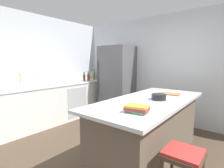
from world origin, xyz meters
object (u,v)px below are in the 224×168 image
at_px(olive_oil_bottle, 94,76).
at_px(mixing_bowl, 159,97).
at_px(flower_vase, 21,83).
at_px(paper_towel_roll, 52,79).
at_px(soda_bottle, 92,76).
at_px(sink_faucet, 34,79).
at_px(vinegar_bottle, 88,77).
at_px(cookbook_stack, 137,109).
at_px(bar_stool, 183,162).
at_px(syrup_bottle, 84,77).
at_px(gin_bottle, 97,75).
at_px(hot_sauce_bottle, 89,78).
at_px(refrigerator, 117,81).
at_px(kitchen_island, 149,128).
at_px(cutting_board, 169,94).

relative_size(olive_oil_bottle, mixing_bowl, 1.49).
bearing_deg(flower_vase, mixing_bowl, 16.57).
distance_m(paper_towel_roll, soda_bottle, 1.40).
bearing_deg(soda_bottle, mixing_bowl, -25.77).
distance_m(sink_faucet, vinegar_bottle, 1.60).
bearing_deg(cookbook_stack, olive_oil_bottle, 142.02).
relative_size(bar_stool, sink_faucet, 2.10).
xyz_separation_m(flower_vase, syrup_bottle, (-0.05, 1.81, -0.00)).
relative_size(gin_bottle, hot_sauce_bottle, 1.59).
bearing_deg(soda_bottle, hot_sauce_bottle, -107.62).
bearing_deg(paper_towel_roll, syrup_bottle, 94.56).
height_order(gin_bottle, syrup_bottle, gin_bottle).
relative_size(refrigerator, soda_bottle, 6.44).
height_order(paper_towel_roll, gin_bottle, gin_bottle).
xyz_separation_m(kitchen_island, gin_bottle, (-2.54, 1.54, 0.60)).
bearing_deg(hot_sauce_bottle, soda_bottle, 72.38).
height_order(vinegar_bottle, mixing_bowl, vinegar_bottle).
bearing_deg(paper_towel_roll, cutting_board, 13.27).
xyz_separation_m(kitchen_island, paper_towel_roll, (-2.54, -0.04, 0.60)).
relative_size(flower_vase, olive_oil_bottle, 0.97).
height_order(olive_oil_bottle, mixing_bowl, olive_oil_bottle).
xyz_separation_m(paper_towel_roll, hot_sauce_bottle, (-0.08, 1.29, -0.06)).
xyz_separation_m(kitchen_island, vinegar_bottle, (-2.57, 1.17, 0.57)).
bearing_deg(vinegar_bottle, olive_oil_bottle, 93.94).
relative_size(kitchen_island, bar_stool, 3.56).
distance_m(kitchen_island, refrigerator, 2.23).
height_order(hot_sauce_bottle, vinegar_bottle, vinegar_bottle).
height_order(kitchen_island, olive_oil_bottle, olive_oil_bottle).
relative_size(bar_stool, soda_bottle, 2.14).
bearing_deg(soda_bottle, refrigerator, 2.50).
bearing_deg(soda_bottle, bar_stool, -31.85).
distance_m(paper_towel_roll, hot_sauce_bottle, 1.29).
distance_m(flower_vase, olive_oil_bottle, 2.19).
bearing_deg(syrup_bottle, gin_bottle, 79.62).
height_order(refrigerator, soda_bottle, refrigerator).
distance_m(mixing_bowl, cutting_board, 0.52).
distance_m(hot_sauce_bottle, mixing_bowl, 2.98).
relative_size(olive_oil_bottle, hot_sauce_bottle, 1.51).
bearing_deg(mixing_bowl, vinegar_bottle, 157.50).
height_order(paper_towel_roll, olive_oil_bottle, olive_oil_bottle).
relative_size(mixing_bowl, cutting_board, 0.57).
bearing_deg(olive_oil_bottle, paper_towel_roll, -88.07).
bearing_deg(mixing_bowl, soda_bottle, 154.23).
height_order(kitchen_island, bar_stool, kitchen_island).
bearing_deg(flower_vase, paper_towel_roll, 87.04).
distance_m(paper_towel_roll, mixing_bowl, 2.65).
relative_size(sink_faucet, mixing_bowl, 1.41).
distance_m(cookbook_stack, mixing_bowl, 0.78).
distance_m(flower_vase, cookbook_stack, 2.76).
bearing_deg(kitchen_island, mixing_bowl, 28.10).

